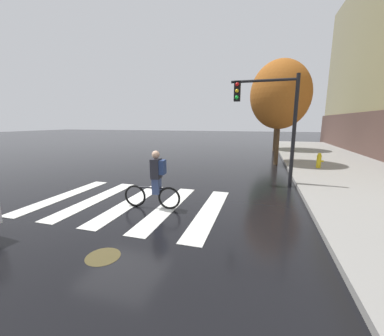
% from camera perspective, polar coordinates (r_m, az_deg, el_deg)
% --- Properties ---
extents(ground_plane, '(120.00, 120.00, 0.00)m').
position_cam_1_polar(ground_plane, '(7.80, -16.68, -7.92)').
color(ground_plane, black).
extents(crosswalk_stripes, '(5.58, 3.90, 0.01)m').
position_cam_1_polar(crosswalk_stripes, '(7.64, -14.74, -8.17)').
color(crosswalk_stripes, silver).
rests_on(crosswalk_stripes, ground).
extents(manhole_cover, '(0.64, 0.64, 0.01)m').
position_cam_1_polar(manhole_cover, '(4.99, -20.72, -19.39)').
color(manhole_cover, '#473D1E').
rests_on(manhole_cover, ground).
extents(cyclist, '(1.71, 0.38, 1.69)m').
position_cam_1_polar(cyclist, '(6.82, -8.84, -2.92)').
color(cyclist, black).
rests_on(cyclist, ground).
extents(traffic_light_near, '(2.47, 0.28, 4.20)m').
position_cam_1_polar(traffic_light_near, '(9.66, 18.78, 12.78)').
color(traffic_light_near, black).
rests_on(traffic_light_near, ground).
extents(fire_hydrant, '(0.33, 0.22, 0.78)m').
position_cam_1_polar(fire_hydrant, '(13.76, 28.36, 1.60)').
color(fire_hydrant, gold).
rests_on(fire_hydrant, sidewalk).
extents(street_tree_near, '(3.31, 3.31, 5.88)m').
position_cam_1_polar(street_tree_near, '(14.71, 20.57, 16.21)').
color(street_tree_near, '#4C3823').
rests_on(street_tree_near, ground).
extents(street_tree_mid, '(3.98, 3.98, 7.08)m').
position_cam_1_polar(street_tree_mid, '(22.01, 20.02, 16.45)').
color(street_tree_mid, '#4C3823').
rests_on(street_tree_mid, ground).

